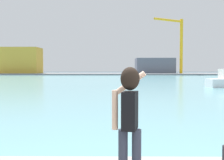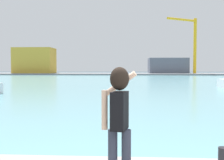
# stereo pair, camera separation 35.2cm
# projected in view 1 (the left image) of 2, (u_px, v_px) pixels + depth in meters

# --- Properties ---
(ground_plane) EXTENTS (220.00, 220.00, 0.00)m
(ground_plane) POSITION_uv_depth(u_px,v_px,m) (121.00, 80.00, 53.37)
(ground_plane) COLOR #334751
(harbor_water) EXTENTS (140.00, 100.00, 0.02)m
(harbor_water) POSITION_uv_depth(u_px,v_px,m) (121.00, 79.00, 55.36)
(harbor_water) COLOR #6BA8B2
(harbor_water) RESTS_ON ground_plane
(far_shore_dock) EXTENTS (140.00, 20.00, 0.50)m
(far_shore_dock) POSITION_uv_depth(u_px,v_px,m) (118.00, 74.00, 95.31)
(far_shore_dock) COLOR gray
(far_shore_dock) RESTS_ON ground_plane
(person_photographer) EXTENTS (0.53, 0.57, 1.74)m
(person_photographer) POSITION_uv_depth(u_px,v_px,m) (129.00, 113.00, 4.07)
(person_photographer) COLOR #2D3342
(person_photographer) RESTS_ON quay_promenade
(warehouse_left) EXTENTS (12.97, 8.45, 8.58)m
(warehouse_left) POSITION_uv_depth(u_px,v_px,m) (21.00, 60.00, 93.24)
(warehouse_left) COLOR gold
(warehouse_left) RESTS_ON far_shore_dock
(warehouse_right) EXTENTS (13.02, 9.80, 5.15)m
(warehouse_right) POSITION_uv_depth(u_px,v_px,m) (154.00, 66.00, 96.82)
(warehouse_right) COLOR slate
(warehouse_right) RESTS_ON far_shore_dock
(port_crane) EXTENTS (10.40, 6.55, 17.75)m
(port_crane) POSITION_uv_depth(u_px,v_px,m) (178.00, 40.00, 90.26)
(port_crane) COLOR yellow
(port_crane) RESTS_ON far_shore_dock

